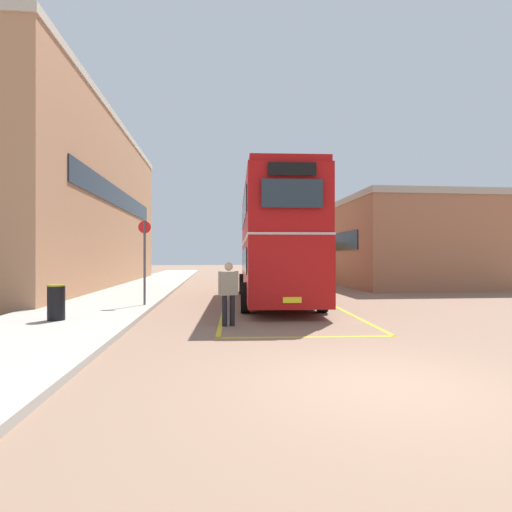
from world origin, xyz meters
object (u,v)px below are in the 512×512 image
at_px(single_deck_bus, 280,259).
at_px(pedestrian_boarding, 228,289).
at_px(bus_stop_sign, 145,255).
at_px(litter_bin, 56,302).
at_px(double_decker_bus, 274,240).

distance_m(single_deck_bus, pedestrian_boarding, 25.87).
relative_size(pedestrian_boarding, bus_stop_sign, 0.57).
bearing_deg(pedestrian_boarding, litter_bin, 173.16).
xyz_separation_m(pedestrian_boarding, litter_bin, (-4.57, 0.55, -0.36)).
bearing_deg(litter_bin, bus_stop_sign, 62.07).
relative_size(single_deck_bus, pedestrian_boarding, 5.88).
distance_m(pedestrian_boarding, bus_stop_sign, 4.86).
height_order(double_decker_bus, bus_stop_sign, double_decker_bus).
distance_m(single_deck_bus, litter_bin, 26.71).
height_order(double_decker_bus, litter_bin, double_decker_bus).
relative_size(double_decker_bus, single_deck_bus, 1.08).
bearing_deg(double_decker_bus, litter_bin, -142.52).
height_order(single_deck_bus, litter_bin, single_deck_bus).
distance_m(litter_bin, bus_stop_sign, 3.93).
height_order(litter_bin, bus_stop_sign, bus_stop_sign).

